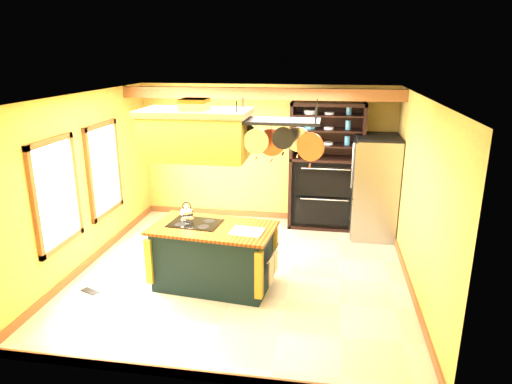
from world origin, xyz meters
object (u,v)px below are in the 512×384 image
(range_hood, at_px, (195,133))
(hutch, at_px, (325,180))
(pot_rack, at_px, (278,131))
(kitchen_island, at_px, (214,256))
(refrigerator, at_px, (374,189))

(range_hood, height_order, hutch, range_hood)
(pot_rack, xyz_separation_m, hutch, (0.62, 2.71, -1.38))
(kitchen_island, bearing_deg, hutch, 66.64)
(kitchen_island, relative_size, range_hood, 1.25)
(range_hood, relative_size, hutch, 0.60)
(pot_rack, distance_m, refrigerator, 3.15)
(pot_rack, bearing_deg, kitchen_island, 179.94)
(range_hood, height_order, refrigerator, range_hood)
(kitchen_island, bearing_deg, refrigerator, 50.59)
(kitchen_island, xyz_separation_m, range_hood, (-0.20, -0.00, 1.78))
(refrigerator, bearing_deg, range_hood, -137.82)
(hutch, bearing_deg, pot_rack, -102.86)
(pot_rack, bearing_deg, refrigerator, 57.63)
(refrigerator, relative_size, hutch, 0.76)
(pot_rack, relative_size, hutch, 0.50)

